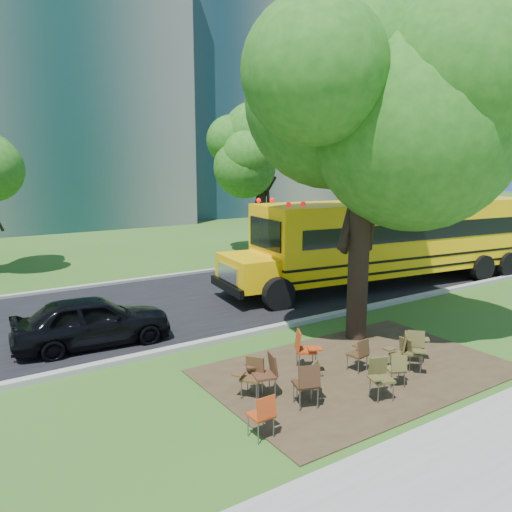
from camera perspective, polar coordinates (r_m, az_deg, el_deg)
ground at (r=11.99m, az=6.38°, el=-13.17°), size 160.00×160.00×0.00m
dirt_patch at (r=12.27m, az=11.60°, el=-12.69°), size 7.00×4.50×0.03m
asphalt_road at (r=17.63m, az=-8.27°, el=-5.37°), size 80.00×8.00×0.04m
kerb_near at (r=14.24m, az=-1.39°, el=-8.92°), size 80.00×0.25×0.14m
kerb_far at (r=21.30m, az=-12.94°, el=-2.63°), size 80.00×0.25×0.14m
building_right at (r=56.39m, az=0.70°, el=18.30°), size 30.00×16.00×25.00m
bg_tree_3 at (r=27.02m, az=0.76°, el=10.95°), size 5.60×5.60×7.84m
bg_tree_4 at (r=31.48m, az=14.16°, el=9.31°), size 5.00×5.00×6.85m
main_tree at (r=13.63m, az=12.19°, el=14.08°), size 7.20×7.20×9.32m
school_bus at (r=20.97m, az=15.87°, el=2.22°), size 13.94×4.61×3.35m
chair_0 at (r=9.17m, az=0.87°, el=-17.34°), size 0.54×0.49×0.84m
chair_1 at (r=10.19m, az=5.98°, el=-13.96°), size 0.75×0.59×0.95m
chair_2 at (r=10.61m, az=6.18°, el=-13.44°), size 0.55×0.67×0.82m
chair_3 at (r=10.81m, az=13.96°, el=-13.01°), size 0.68×0.53×0.88m
chair_4 at (r=11.47m, az=15.86°, el=-12.05°), size 0.63×0.50×0.78m
chair_5 at (r=12.31m, az=17.21°, el=-10.07°), size 0.63×0.80×0.93m
chair_6 at (r=12.31m, az=16.25°, el=-10.41°), size 0.47×0.54×0.80m
chair_7 at (r=12.84m, az=17.83°, el=-9.39°), size 0.75×0.60×0.88m
chair_8 at (r=10.60m, az=1.15°, el=-12.94°), size 0.56×0.72×0.94m
chair_9 at (r=10.60m, az=-0.49°, el=-13.24°), size 0.72×0.57×0.86m
chair_10 at (r=11.88m, az=5.51°, el=-10.27°), size 0.64×0.81×0.97m
chair_11 at (r=12.04m, az=11.78°, el=-10.64°), size 0.55×0.54×0.81m
black_car at (r=14.06m, az=-18.15°, el=-7.05°), size 4.18×1.96×1.38m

